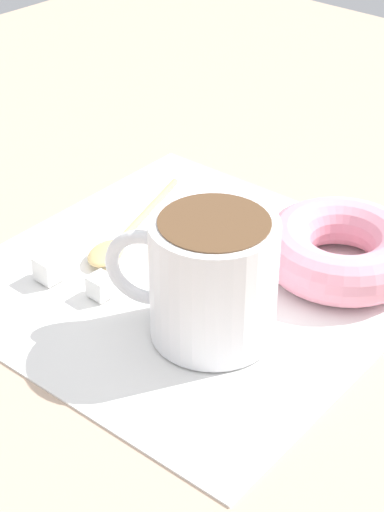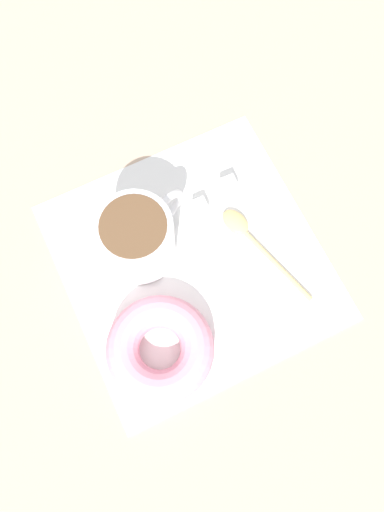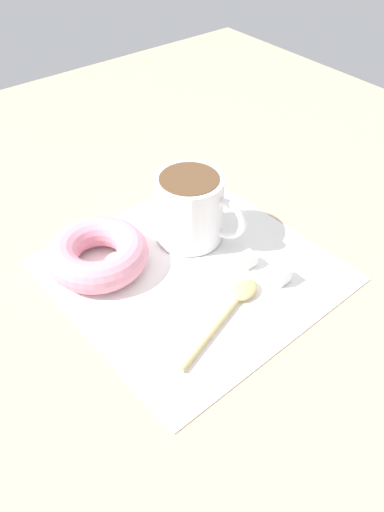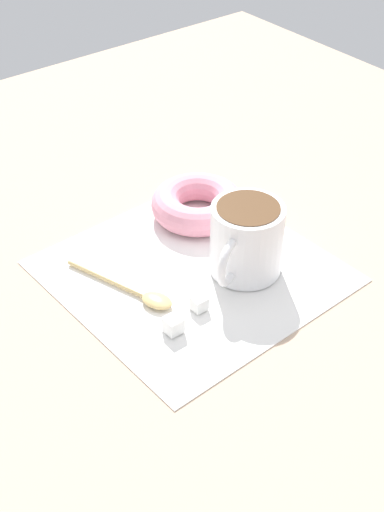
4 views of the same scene
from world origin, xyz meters
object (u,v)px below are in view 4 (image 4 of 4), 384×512
object	(u,v)px
coffee_cup	(246,239)
sugar_cube	(173,325)
spoon	(141,294)
donut	(198,204)
sugar_cube_extra	(199,303)

from	to	relation	value
coffee_cup	sugar_cube	xyz separation A→B (cm)	(-3.04, 12.37, -3.47)
coffee_cup	spoon	world-z (taller)	coffee_cup
spoon	coffee_cup	bearing A→B (deg)	-105.81
coffee_cup	donut	xyz separation A→B (cm)	(11.58, -2.43, -2.54)
sugar_cube	sugar_cube_extra	xyz separation A→B (cm)	(1.04, -4.20, -0.11)
donut	sugar_cube_extra	bearing A→B (deg)	142.03
donut	sugar_cube_extra	xyz separation A→B (cm)	(-13.58, 10.60, -1.04)
donut	spoon	xyz separation A→B (cm)	(-8.21, 14.34, -1.40)
donut	coffee_cup	bearing A→B (deg)	168.17
donut	spoon	distance (cm)	16.59
sugar_cube	sugar_cube_extra	distance (cm)	4.33
coffee_cup	donut	world-z (taller)	coffee_cup
sugar_cube	donut	bearing A→B (deg)	-45.35
donut	sugar_cube	xyz separation A→B (cm)	(-14.62, 14.80, -0.93)
coffee_cup	sugar_cube_extra	xyz separation A→B (cm)	(-2.00, 8.17, -3.58)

